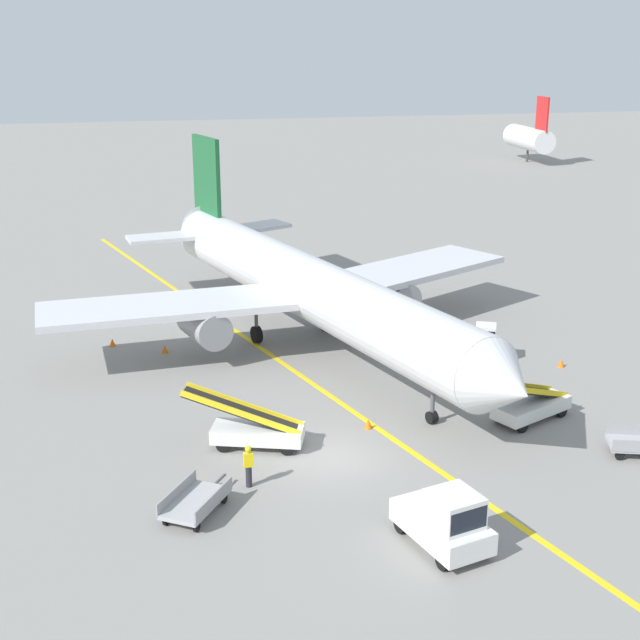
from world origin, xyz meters
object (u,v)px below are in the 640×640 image
at_px(safety_cone_nose_right, 112,342).
at_px(airliner, 303,285).
at_px(baggage_tug_near_wing, 466,367).
at_px(belt_loader_aft_hold, 255,429).
at_px(pushback_tug, 446,521).
at_px(ground_crew_marshaller, 249,465).
at_px(safety_cone_wingtip_right, 368,424).
at_px(safety_cone_nose_left, 561,363).
at_px(baggage_cart_empty_trailing, 196,502).
at_px(safety_cone_wingtip_left, 165,349).
at_px(baggage_tug_by_cargo_door, 485,344).
at_px(belt_loader_forward_hold, 530,404).

bearing_deg(safety_cone_nose_right, airliner, -10.34).
distance_m(baggage_tug_near_wing, belt_loader_aft_hold, 11.98).
bearing_deg(pushback_tug, ground_crew_marshaller, 136.35).
bearing_deg(safety_cone_wingtip_right, safety_cone_nose_left, 23.37).
bearing_deg(baggage_cart_empty_trailing, safety_cone_wingtip_left, 90.72).
height_order(baggage_tug_near_wing, safety_cone_wingtip_left, baggage_tug_near_wing).
relative_size(baggage_tug_by_cargo_door, ground_crew_marshaller, 1.60).
bearing_deg(airliner, safety_cone_nose_right, 169.66).
relative_size(pushback_tug, safety_cone_wingtip_right, 9.03).
distance_m(airliner, baggage_cart_empty_trailing, 18.85).
relative_size(baggage_tug_by_cargo_door, baggage_cart_empty_trailing, 0.76).
distance_m(baggage_tug_by_cargo_door, belt_loader_forward_hold, 7.51).
relative_size(ground_crew_marshaller, safety_cone_wingtip_right, 3.86).
bearing_deg(safety_cone_nose_left, baggage_cart_empty_trailing, -151.53).
distance_m(pushback_tug, safety_cone_wingtip_left, 22.84).
height_order(pushback_tug, baggage_tug_near_wing, pushback_tug).
xyz_separation_m(safety_cone_wingtip_left, safety_cone_wingtip_right, (8.19, -11.69, 0.00)).
height_order(baggage_tug_by_cargo_door, safety_cone_wingtip_left, baggage_tug_by_cargo_door).
bearing_deg(safety_cone_nose_right, pushback_tug, -64.46).
bearing_deg(belt_loader_aft_hold, baggage_tug_near_wing, 22.16).
height_order(airliner, pushback_tug, airliner).
bearing_deg(ground_crew_marshaller, safety_cone_nose_right, 106.45).
height_order(baggage_cart_empty_trailing, safety_cone_wingtip_right, baggage_cart_empty_trailing).
distance_m(safety_cone_nose_right, safety_cone_wingtip_left, 3.25).
height_order(pushback_tug, baggage_cart_empty_trailing, pushback_tug).
distance_m(belt_loader_aft_hold, safety_cone_nose_left, 17.83).
xyz_separation_m(pushback_tug, baggage_tug_near_wing, (5.99, 13.46, -0.07)).
bearing_deg(pushback_tug, baggage_cart_empty_trailing, 153.40).
bearing_deg(belt_loader_forward_hold, safety_cone_wingtip_right, 174.42).
xyz_separation_m(belt_loader_aft_hold, safety_cone_nose_left, (16.87, 5.76, -0.56)).
bearing_deg(baggage_tug_near_wing, baggage_cart_empty_trailing, -145.89).
relative_size(airliner, baggage_tug_by_cargo_door, 12.72).
distance_m(baggage_tug_by_cargo_door, baggage_cart_empty_trailing, 20.36).
bearing_deg(ground_crew_marshaller, belt_loader_forward_hold, 14.32).
distance_m(baggage_tug_near_wing, baggage_tug_by_cargo_door, 3.64).
bearing_deg(belt_loader_aft_hold, baggage_cart_empty_trailing, -120.19).
bearing_deg(safety_cone_wingtip_left, baggage_tug_by_cargo_door, -16.79).
distance_m(airliner, ground_crew_marshaller, 16.57).
xyz_separation_m(belt_loader_aft_hold, baggage_cart_empty_trailing, (-2.88, -4.95, -0.31)).
bearing_deg(baggage_tug_near_wing, belt_loader_aft_hold, -157.84).
bearing_deg(belt_loader_forward_hold, safety_cone_nose_left, 52.02).
relative_size(airliner, belt_loader_forward_hold, 6.84).
bearing_deg(safety_cone_nose_right, ground_crew_marshaller, -73.55).
relative_size(ground_crew_marshaller, safety_cone_wingtip_left, 3.86).
bearing_deg(safety_cone_nose_left, belt_loader_forward_hold, -127.98).
distance_m(belt_loader_aft_hold, safety_cone_nose_right, 15.23).
relative_size(airliner, baggage_tug_near_wing, 13.50).
distance_m(baggage_cart_empty_trailing, safety_cone_nose_left, 22.46).
relative_size(safety_cone_nose_left, safety_cone_wingtip_right, 1.00).
bearing_deg(airliner, safety_cone_wingtip_left, 178.34).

